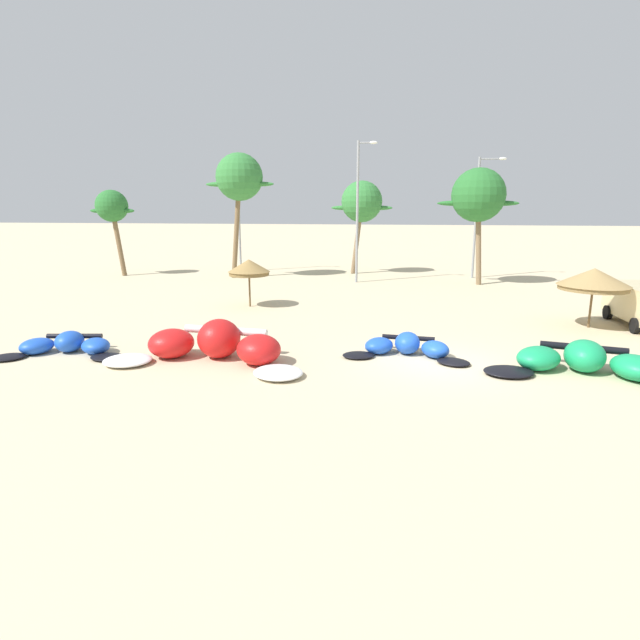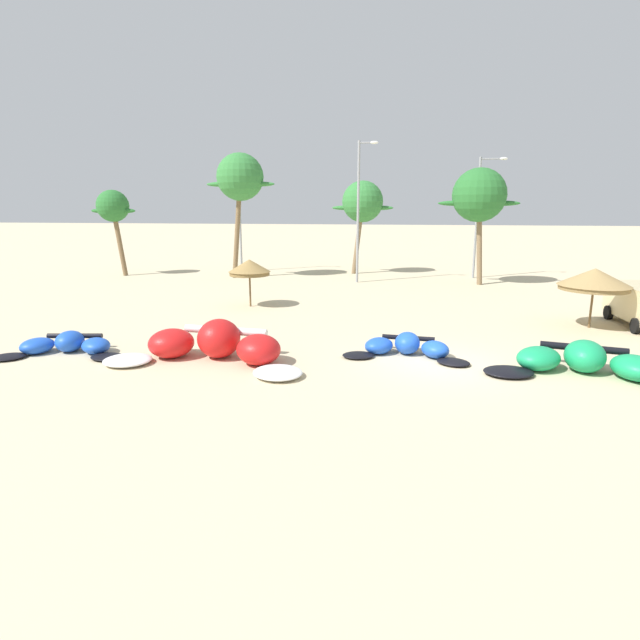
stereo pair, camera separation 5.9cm
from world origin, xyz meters
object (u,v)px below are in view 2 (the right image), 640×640
kite_left (214,346)px  palm_left (240,178)px  kite_left_of_center (407,347)px  palm_left_of_gap (362,202)px  beach_umbrella_near_van (249,267)px  palm_center_left (479,196)px  kite_far_left (67,345)px  lamppost_west (242,214)px  kite_center (586,362)px  lamppost_east_center (480,211)px  palm_leftmost (113,208)px  lamppost_west_center (359,206)px  beach_umbrella_middle (595,279)px

kite_left → palm_left: (-5.19, 20.77, 6.84)m
kite_left_of_center → palm_left_of_gap: size_ratio=0.65×
kite_left_of_center → palm_left: palm_left is taller
beach_umbrella_near_van → palm_center_left: size_ratio=0.33×
palm_left_of_gap → palm_left: bearing=-156.8°
kite_far_left → palm_left_of_gap: bearing=68.9°
kite_far_left → lamppost_west: size_ratio=0.60×
kite_far_left → kite_center: kite_center is taller
palm_center_left → kite_center: bearing=-87.6°
kite_far_left → lamppost_east_center: bearing=51.8°
palm_leftmost → lamppost_east_center: 27.95m
palm_center_left → lamppost_west_center: bearing=-179.0°
kite_center → palm_left: (-17.82, 20.49, 6.97)m
palm_leftmost → palm_center_left: palm_center_left is taller
kite_center → palm_left: size_ratio=0.70×
palm_center_left → lamppost_east_center: lamppost_east_center is taller
kite_far_left → palm_center_left: size_ratio=0.64×
kite_left_of_center → kite_center: size_ratio=0.74×
palm_left → lamppost_west_center: 9.19m
kite_center → palm_center_left: (-0.81, 19.59, 5.65)m
kite_left_of_center → kite_far_left: bearing=-172.9°
kite_far_left → beach_umbrella_near_van: beach_umbrella_near_van is taller
kite_far_left → lamppost_west_center: lamppost_west_center is taller
kite_left_of_center → palm_left_of_gap: bearing=98.0°
beach_umbrella_near_van → palm_center_left: palm_center_left is taller
kite_left_of_center → lamppost_west: 26.73m
beach_umbrella_near_van → palm_center_left: (13.32, 9.99, 3.90)m
kite_far_left → lamppost_west: bearing=91.0°
kite_left → palm_left_of_gap: bearing=81.6°
beach_umbrella_near_van → beach_umbrella_middle: 16.87m
kite_center → kite_left: bearing=-178.7°
kite_center → lamppost_west: size_ratio=0.77×
kite_center → palm_left_of_gap: bearing=110.4°
kite_center → palm_leftmost: (-28.03, 20.41, 4.85)m
kite_left → palm_left_of_gap: palm_left_of_gap is taller
beach_umbrella_middle → lamppost_west: size_ratio=0.37×
kite_left → palm_left_of_gap: (3.61, 24.54, 5.11)m
beach_umbrella_near_van → palm_leftmost: bearing=142.1°
beach_umbrella_middle → lamppost_east_center: lamppost_east_center is taller
palm_center_left → lamppost_west_center: (-8.10, -0.14, -0.68)m
palm_left → lamppost_west: 4.68m
kite_left_of_center → palm_leftmost: (-22.25, 19.06, 4.94)m
palm_center_left → lamppost_east_center: (0.61, 3.41, -1.05)m
palm_left → lamppost_west: (-1.08, 3.72, -2.62)m
kite_left → lamppost_west_center: lamppost_west_center is taller
kite_center → lamppost_east_center: lamppost_east_center is taller
kite_center → lamppost_west: (-18.90, 24.21, 4.36)m
kite_center → palm_left: 28.03m
beach_umbrella_near_van → palm_left_of_gap: 15.91m
kite_left → palm_left_of_gap: 25.33m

